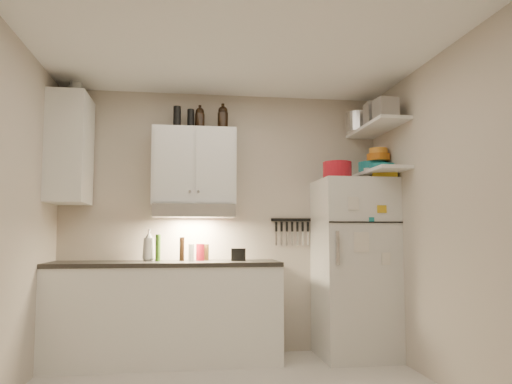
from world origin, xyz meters
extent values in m
cube|color=white|center=(0.00, 0.00, 2.61)|extent=(3.20, 3.00, 0.02)
cube|color=beige|center=(0.00, 1.51, 1.30)|extent=(3.20, 0.02, 2.60)
cube|color=beige|center=(1.61, 0.00, 1.30)|extent=(0.02, 3.00, 2.60)
cube|color=white|center=(-0.55, 1.20, 0.44)|extent=(2.10, 0.60, 0.88)
cube|color=#2B2925|center=(-0.55, 1.20, 0.90)|extent=(2.10, 0.62, 0.04)
cube|color=white|center=(-0.30, 1.33, 1.83)|extent=(0.80, 0.33, 0.75)
cube|color=white|center=(-1.44, 1.20, 1.95)|extent=(0.33, 0.55, 1.00)
cube|color=silver|center=(-0.30, 1.27, 1.39)|extent=(0.76, 0.46, 0.12)
cube|color=silver|center=(1.25, 1.16, 0.85)|extent=(0.70, 0.68, 1.70)
cube|color=white|center=(1.45, 1.02, 2.20)|extent=(0.30, 0.95, 0.03)
cube|color=white|center=(1.45, 1.02, 1.76)|extent=(0.30, 0.95, 0.03)
cube|color=black|center=(0.70, 1.49, 1.32)|extent=(0.42, 0.02, 0.03)
cylinder|color=#A81320|center=(1.05, 1.03, 1.78)|extent=(0.32, 0.32, 0.16)
cube|color=gold|center=(1.50, 1.00, 1.75)|extent=(0.30, 0.34, 0.09)
cylinder|color=silver|center=(1.38, 1.10, 1.76)|extent=(0.09, 0.09, 0.11)
cylinder|color=silver|center=(1.38, 1.30, 2.31)|extent=(0.33, 0.33, 0.20)
cube|color=#AAAAAD|center=(1.41, 0.92, 2.31)|extent=(0.21, 0.19, 0.20)
cube|color=#AAAAAD|center=(1.41, 0.69, 2.30)|extent=(0.20, 0.20, 0.18)
cylinder|color=teal|center=(1.47, 1.20, 1.83)|extent=(0.28, 0.28, 0.11)
cylinder|color=#CD6513|center=(1.50, 1.11, 1.92)|extent=(0.23, 0.23, 0.07)
cylinder|color=orange|center=(1.50, 1.11, 1.99)|extent=(0.18, 0.18, 0.06)
cylinder|color=teal|center=(1.46, 0.95, 1.80)|extent=(0.29, 0.29, 0.06)
cylinder|color=black|center=(-0.34, 1.34, 2.30)|extent=(0.08, 0.08, 0.20)
cylinder|color=black|center=(-0.47, 1.30, 2.31)|extent=(0.08, 0.08, 0.21)
cylinder|color=silver|center=(-1.42, 1.28, 2.53)|extent=(0.14, 0.14, 0.16)
imported|color=white|center=(-0.72, 1.31, 1.09)|extent=(0.15, 0.15, 0.34)
cylinder|color=brown|center=(-0.17, 1.35, 1.00)|extent=(0.06, 0.06, 0.16)
cylinder|color=#325E17|center=(-0.63, 1.25, 1.05)|extent=(0.06, 0.06, 0.25)
cylinder|color=black|center=(-0.41, 1.26, 1.03)|extent=(0.06, 0.06, 0.22)
cylinder|color=silver|center=(-0.32, 1.21, 1.00)|extent=(0.07, 0.07, 0.16)
cylinder|color=#A81320|center=(-0.23, 1.30, 1.00)|extent=(0.09, 0.09, 0.16)
cube|color=black|center=(0.13, 1.22, 0.98)|extent=(0.15, 0.11, 0.12)
camera|label=1|loc=(-0.38, -3.52, 1.16)|focal=35.00mm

